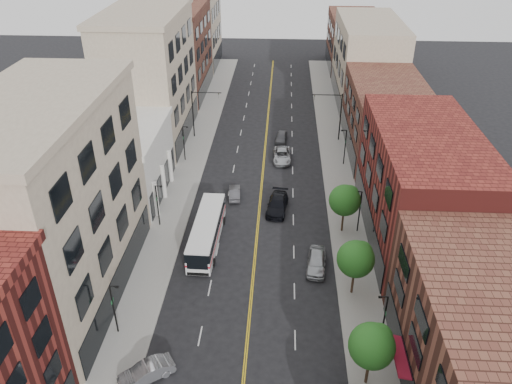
% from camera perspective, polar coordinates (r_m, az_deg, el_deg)
% --- Properties ---
extents(sidewalk_left, '(4.00, 110.00, 0.15)m').
position_cam_1_polar(sidewalk_left, '(66.10, -8.00, 1.63)').
color(sidewalk_left, gray).
rests_on(sidewalk_left, ground).
extents(sidewalk_right, '(4.00, 110.00, 0.15)m').
position_cam_1_polar(sidewalk_right, '(65.38, 9.49, 1.14)').
color(sidewalk_right, gray).
rests_on(sidewalk_right, ground).
extents(bldg_l_tanoffice, '(10.00, 22.00, 18.00)m').
position_cam_1_polar(bldg_l_tanoffice, '(45.80, -22.36, -1.86)').
color(bldg_l_tanoffice, gray).
rests_on(bldg_l_tanoffice, ground).
extents(bldg_l_white, '(10.00, 14.00, 8.00)m').
position_cam_1_polar(bldg_l_white, '(62.62, -15.21, 3.12)').
color(bldg_l_white, silver).
rests_on(bldg_l_white, ground).
extents(bldg_l_far_a, '(10.00, 20.00, 18.00)m').
position_cam_1_polar(bldg_l_far_a, '(75.78, -12.06, 12.49)').
color(bldg_l_far_a, gray).
rests_on(bldg_l_far_a, ground).
extents(bldg_l_far_b, '(10.00, 20.00, 15.00)m').
position_cam_1_polar(bldg_l_far_b, '(94.86, -9.02, 15.48)').
color(bldg_l_far_b, brown).
rests_on(bldg_l_far_b, ground).
extents(bldg_l_far_c, '(10.00, 16.00, 20.00)m').
position_cam_1_polar(bldg_l_far_c, '(111.49, -7.27, 19.19)').
color(bldg_l_far_c, gray).
rests_on(bldg_l_far_c, ground).
extents(bldg_r_mid, '(10.00, 22.00, 12.00)m').
position_cam_1_polar(bldg_r_mid, '(54.44, 18.36, 0.61)').
color(bldg_r_mid, maroon).
rests_on(bldg_r_mid, ground).
extents(bldg_r_far_a, '(10.00, 20.00, 10.00)m').
position_cam_1_polar(bldg_r_far_a, '(73.30, 14.63, 8.19)').
color(bldg_r_far_a, brown).
rests_on(bldg_r_far_a, ground).
extents(bldg_r_far_b, '(10.00, 22.00, 14.00)m').
position_cam_1_polar(bldg_r_far_b, '(92.23, 12.61, 14.37)').
color(bldg_r_far_b, gray).
rests_on(bldg_r_far_b, ground).
extents(bldg_r_far_c, '(10.00, 18.00, 11.00)m').
position_cam_1_polar(bldg_r_far_c, '(111.74, 11.10, 16.54)').
color(bldg_r_far_c, brown).
rests_on(bldg_r_far_c, ground).
extents(tree_r_1, '(3.40, 3.40, 5.59)m').
position_cam_1_polar(tree_r_1, '(38.47, 13.22, -16.60)').
color(tree_r_1, black).
rests_on(tree_r_1, sidewalk_right).
extents(tree_r_2, '(3.40, 3.40, 5.59)m').
position_cam_1_polar(tree_r_2, '(45.75, 11.43, -7.39)').
color(tree_r_2, black).
rests_on(tree_r_2, sidewalk_right).
extents(tree_r_3, '(3.40, 3.40, 5.59)m').
position_cam_1_polar(tree_r_3, '(53.91, 10.21, -0.82)').
color(tree_r_3, black).
rests_on(tree_r_3, sidewalk_right).
extents(lamp_l_1, '(0.81, 0.55, 5.05)m').
position_cam_1_polar(lamp_l_1, '(43.49, -15.93, -12.47)').
color(lamp_l_1, black).
rests_on(lamp_l_1, sidewalk_left).
extents(lamp_l_2, '(0.81, 0.55, 5.05)m').
position_cam_1_polar(lamp_l_2, '(55.63, -11.16, -1.26)').
color(lamp_l_2, black).
rests_on(lamp_l_2, sidewalk_left).
extents(lamp_l_3, '(0.81, 0.55, 5.05)m').
position_cam_1_polar(lamp_l_3, '(69.35, -8.22, 5.75)').
color(lamp_l_3, black).
rests_on(lamp_l_3, sidewalk_left).
extents(lamp_r_1, '(0.81, 0.55, 5.05)m').
position_cam_1_polar(lamp_r_1, '(42.27, 14.40, -13.71)').
color(lamp_r_1, black).
rests_on(lamp_r_1, sidewalk_right).
extents(lamp_r_2, '(0.81, 0.55, 5.05)m').
position_cam_1_polar(lamp_r_2, '(54.68, 11.73, -1.94)').
color(lamp_r_2, black).
rests_on(lamp_r_2, sidewalk_right).
extents(lamp_r_3, '(0.81, 0.55, 5.05)m').
position_cam_1_polar(lamp_r_3, '(68.59, 10.12, 5.29)').
color(lamp_r_3, black).
rests_on(lamp_r_3, sidewalk_right).
extents(signal_mast_left, '(4.49, 0.18, 7.20)m').
position_cam_1_polar(signal_mast_left, '(75.80, -6.71, 9.45)').
color(signal_mast_left, black).
rests_on(signal_mast_left, sidewalk_left).
extents(signal_mast_right, '(4.49, 0.18, 7.20)m').
position_cam_1_polar(signal_mast_right, '(75.16, 9.13, 9.08)').
color(signal_mast_right, black).
rests_on(signal_mast_right, sidewalk_right).
extents(city_bus, '(2.91, 11.26, 2.88)m').
position_cam_1_polar(city_bus, '(52.79, -5.65, -4.38)').
color(city_bus, silver).
rests_on(city_bus, ground).
extents(car_angle_b, '(4.40, 3.63, 1.41)m').
position_cam_1_polar(car_angle_b, '(41.23, -12.42, -19.45)').
color(car_angle_b, '#ADAFB5').
rests_on(car_angle_b, ground).
extents(car_parked_far, '(2.35, 4.88, 1.60)m').
position_cam_1_polar(car_parked_far, '(50.13, 6.94, -7.89)').
color(car_parked_far, '#A2A6AA').
rests_on(car_parked_far, ground).
extents(car_lane_behind, '(1.69, 3.96, 1.27)m').
position_cam_1_polar(car_lane_behind, '(61.10, -2.47, -0.07)').
color(car_lane_behind, '#47464B').
rests_on(car_lane_behind, ground).
extents(car_lane_a, '(2.84, 5.71, 1.59)m').
position_cam_1_polar(car_lane_a, '(58.48, 2.45, -1.43)').
color(car_lane_a, black).
rests_on(car_lane_a, ground).
extents(car_lane_b, '(2.53, 5.37, 1.48)m').
position_cam_1_polar(car_lane_b, '(69.85, 3.00, 4.20)').
color(car_lane_b, '#AEB2B7').
rests_on(car_lane_b, ground).
extents(car_lane_c, '(1.95, 4.11, 1.36)m').
position_cam_1_polar(car_lane_c, '(75.50, 2.92, 6.27)').
color(car_lane_c, '#545559').
rests_on(car_lane_c, ground).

